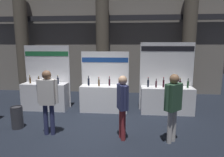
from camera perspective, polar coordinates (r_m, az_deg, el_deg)
name	(u,v)px	position (r m, az deg, el deg)	size (l,w,h in m)	color
ground_plane	(85,129)	(6.14, -7.67, -14.17)	(24.00, 24.00, 0.00)	black
hall_colonnade	(104,27)	(10.08, -2.33, 14.64)	(11.74, 1.23, 6.81)	gray
exhibitor_booth_0	(46,93)	(8.05, -18.59, -4.10)	(1.78, 0.73, 2.45)	white
exhibitor_booth_1	(104,96)	(7.46, -2.27, -5.00)	(1.82, 0.66, 2.22)	white
exhibitor_booth_2	(167,96)	(7.50, 15.52, -5.00)	(1.95, 0.66, 2.56)	white
trash_bin	(17,117)	(6.65, -25.74, -10.07)	(0.34, 0.34, 0.67)	#38383D
visitor_3	(122,102)	(5.15, 3.05, -6.91)	(0.32, 0.50, 1.71)	maroon
visitor_4	(173,102)	(5.19, 17.25, -6.43)	(0.47, 0.47, 1.78)	silver
visitor_5	(48,97)	(5.65, -18.07, -4.97)	(0.57, 0.27, 1.81)	navy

